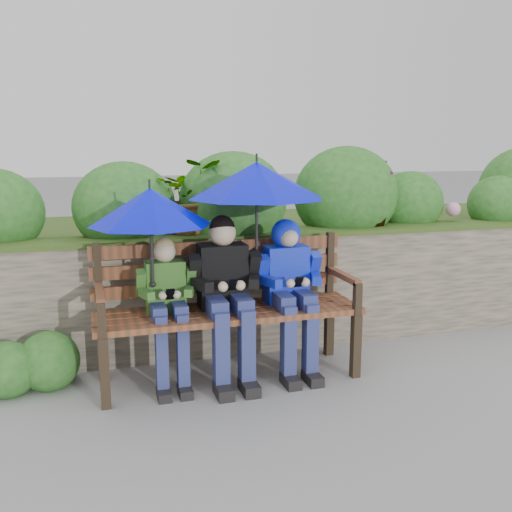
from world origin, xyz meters
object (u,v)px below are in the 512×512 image
object	(u,v)px
boy_middle	(226,289)
boy_left	(168,302)
umbrella_right	(257,180)
boy_right	(290,281)
umbrella_left	(150,207)
park_bench	(226,300)

from	to	relation	value
boy_middle	boy_left	bearing A→B (deg)	177.95
umbrella_right	boy_middle	bearing A→B (deg)	-164.97
boy_left	boy_right	bearing A→B (deg)	0.16
boy_right	boy_middle	bearing A→B (deg)	-177.97
boy_right	umbrella_right	xyz separation A→B (m)	(-0.25, 0.05, 0.78)
boy_right	umbrella_left	size ratio (longest dim) A/B	1.39
boy_left	umbrella_left	xyz separation A→B (m)	(-0.10, -0.01, 0.70)
boy_right	park_bench	bearing A→B (deg)	170.00
boy_right	umbrella_right	bearing A→B (deg)	168.52
boy_middle	boy_right	size ratio (longest dim) A/B	1.04
boy_middle	umbrella_right	xyz separation A→B (m)	(0.26, 0.07, 0.80)
umbrella_left	umbrella_right	bearing A→B (deg)	4.46
boy_left	boy_middle	world-z (taller)	boy_middle
boy_left	park_bench	bearing A→B (deg)	10.83
boy_left	boy_middle	size ratio (longest dim) A/B	0.88
park_bench	boy_middle	size ratio (longest dim) A/B	1.60
boy_left	umbrella_left	bearing A→B (deg)	-175.61
boy_left	umbrella_right	xyz separation A→B (m)	(0.69, 0.05, 0.86)
park_bench	boy_middle	distance (m)	0.15
boy_middle	umbrella_left	distance (m)	0.83
boy_middle	umbrella_left	xyz separation A→B (m)	(-0.54, 0.01, 0.63)
boy_middle	boy_right	bearing A→B (deg)	2.03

